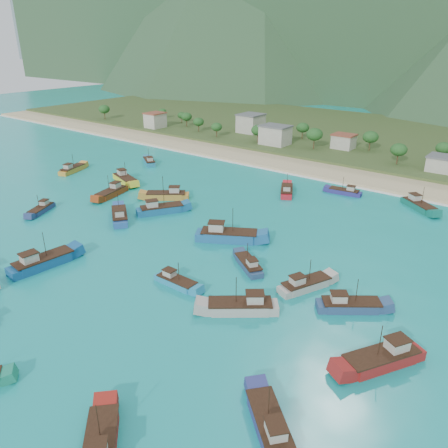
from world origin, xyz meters
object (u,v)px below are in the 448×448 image
Objects in this scene: boat_16 at (419,206)px; boat_22 at (228,236)px; boat_6 at (382,359)px; boat_4 at (287,191)px; boat_27 at (241,307)px; boat_1 at (120,216)px; boat_18 at (43,262)px; boat_7 at (167,196)px; boat_31 at (176,282)px; boat_2 at (350,306)px; boat_9 at (249,265)px; boat_19 at (270,426)px; boat_14 at (73,170)px; boat_0 at (345,192)px; boat_21 at (305,285)px; boat_28 at (125,180)px; boat_30 at (161,210)px; boat_25 at (149,162)px; boat_17 at (41,210)px; boat_10 at (112,193)px.

boat_22 is (-27.27, -45.26, 0.27)m from boat_16.
boat_4 is at bearing -18.70° from boat_6.
boat_1 is at bearing 35.34° from boat_27.
boat_1 is 0.87× the size of boat_18.
boat_31 is at bearing -171.22° from boat_7.
boat_2 is 1.16× the size of boat_31.
boat_6 is at bearing -76.79° from boat_9.
boat_27 reaches higher than boat_19.
boat_22 is (5.52, -34.64, 0.33)m from boat_4.
boat_14 is at bearing -128.79° from boat_22.
boat_0 is 0.88× the size of boat_4.
boat_21 is (15.24, -51.83, 0.11)m from boat_0.
boat_18 reaches higher than boat_19.
boat_0 is 65.06m from boat_28.
boat_30 is (-50.44, -42.64, 0.08)m from boat_16.
boat_2 is 57.05m from boat_18.
boat_19 is 23.35m from boat_27.
boat_21 is at bearing -136.01° from boat_2.
boat_28 is (-83.90, 50.62, 0.13)m from boat_19.
boat_27 is at bearing -161.14° from boat_7.
boat_19 is at bearing -174.91° from boat_27.
boat_7 is at bearing -20.04° from boat_16.
boat_0 is 54.02m from boat_21.
boat_1 is at bearing -39.22° from boat_14.
boat_25 is 0.82× the size of boat_30.
boat_6 is at bearing 151.79° from boat_17.
boat_18 is 27.20m from boat_31.
boat_27 is at bearing -87.37° from boat_21.
boat_0 is 1.03× the size of boat_17.
boat_4 is 67.66m from boat_18.
boat_25 is at bearing 17.27° from boat_27.
boat_10 is (-15.40, 9.93, -0.03)m from boat_1.
boat_4 reaches higher than boat_31.
boat_30 is (24.37, 18.12, 0.32)m from boat_17.
boat_1 reaches higher than boat_14.
boat_31 is at bearing 102.22° from boat_19.
boat_1 is 25.58m from boat_18.
boat_2 is 0.95× the size of boat_16.
boat_6 is at bearing -150.85° from boat_7.
boat_25 is at bearing 93.86° from boat_9.
boat_17 is at bearing -102.37° from boat_22.
boat_7 is 79.40m from boat_19.
boat_16 is 82.44m from boat_19.
boat_7 is 15.95m from boat_10.
boat_1 is 10.38m from boat_30.
boat_9 is 54.90m from boat_10.
boat_0 is at bearing 37.09° from boat_9.
boat_6 reaches higher than boat_14.
boat_17 is 30.93m from boat_18.
boat_16 is 1.22× the size of boat_31.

